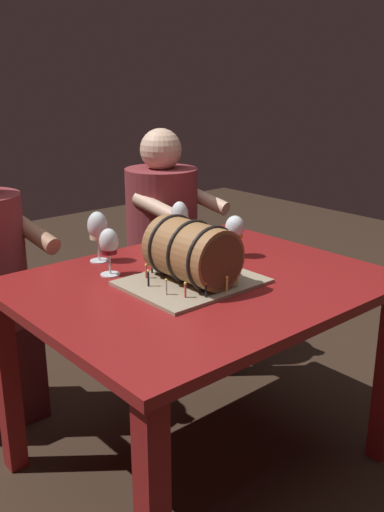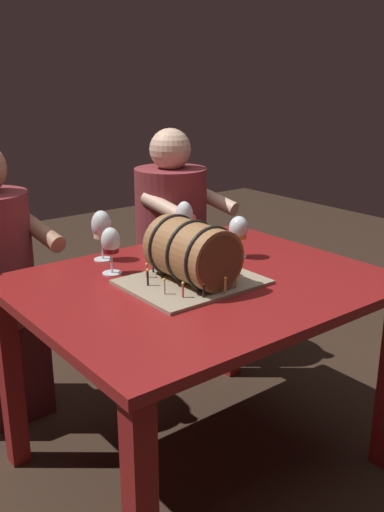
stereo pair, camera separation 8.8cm
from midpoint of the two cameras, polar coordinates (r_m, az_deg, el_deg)
name	(u,v)px [view 1 (the left image)]	position (r m, az deg, el deg)	size (l,w,h in m)	color
ground_plane	(200,460)	(2.37, -0.36, -19.80)	(8.00, 8.00, 0.00)	#332319
dining_table	(200,309)	(2.04, -0.39, -5.30)	(1.23, 1.00, 0.75)	maroon
barrel_cake	(192,255)	(1.93, -1.30, 0.07)	(0.45, 0.36, 0.23)	gray
wine_glass_red	(109,244)	(2.04, -9.56, 1.17)	(0.07, 0.07, 0.17)	white
wine_glass_empty	(180,216)	(2.31, -2.35, 3.98)	(0.07, 0.07, 0.20)	white
wine_glass_amber	(235,229)	(2.23, 3.20, 2.70)	(0.08, 0.08, 0.17)	white
wine_glass_white	(98,228)	(2.20, -10.58, 2.75)	(0.08, 0.08, 0.20)	white
person_seated_right	(163,252)	(2.94, -3.79, 0.37)	(0.46, 0.53, 1.20)	#4C1B1E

